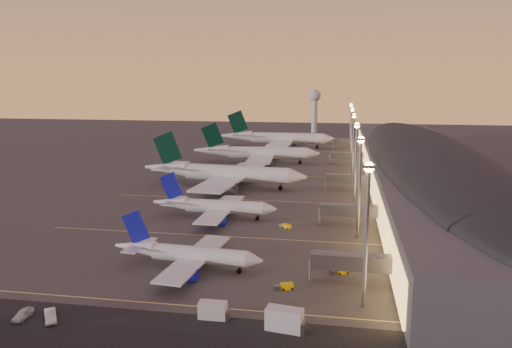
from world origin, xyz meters
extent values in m
plane|color=#3C3937|center=(0.00, 0.00, 0.00)|extent=(700.00, 700.00, 0.00)
cylinder|color=silver|center=(2.60, -27.82, 3.16)|extent=(20.95, 5.34, 3.53)
cone|color=silver|center=(14.59, -28.88, 3.16)|extent=(3.64, 3.81, 3.53)
cone|color=silver|center=(-12.38, -26.50, 3.60)|extent=(9.63, 4.34, 3.53)
cube|color=silver|center=(1.60, -27.74, 2.54)|extent=(8.61, 30.12, 0.39)
cylinder|color=#141694|center=(2.84, -21.28, 1.35)|extent=(4.89, 3.05, 2.65)
cylinder|color=#141694|center=(1.69, -34.31, 1.35)|extent=(4.89, 3.05, 2.65)
cube|color=#141694|center=(-11.91, -26.54, 8.17)|extent=(6.48, 1.10, 7.65)
cube|color=silver|center=(-11.25, -26.60, 4.13)|extent=(4.27, 10.95, 0.25)
cylinder|color=black|center=(11.27, -28.59, 0.70)|extent=(0.31, 0.31, 1.39)
cylinder|color=black|center=(11.27, -28.59, 0.49)|extent=(1.04, 0.70, 0.99)
cylinder|color=black|center=(1.16, -25.22, 0.70)|extent=(0.31, 0.31, 1.39)
cylinder|color=black|center=(1.16, -25.22, 0.49)|extent=(1.04, 0.70, 0.99)
cylinder|color=black|center=(0.72, -30.14, 0.70)|extent=(0.31, 0.31, 1.39)
cylinder|color=black|center=(0.72, -30.14, 0.49)|extent=(1.04, 0.70, 0.99)
cylinder|color=silver|center=(-1.33, 11.54, 3.47)|extent=(22.89, 4.34, 3.88)
cone|color=silver|center=(11.91, 11.27, 3.47)|extent=(3.76, 3.96, 3.88)
cone|color=silver|center=(-17.89, 11.87, 3.96)|extent=(10.38, 4.09, 3.88)
cube|color=silver|center=(-2.44, 11.56, 2.80)|extent=(7.28, 32.83, 0.43)
cylinder|color=#141694|center=(-1.56, 18.74, 1.48)|extent=(5.21, 3.02, 2.91)
cylinder|color=#141694|center=(-1.85, 4.35, 1.48)|extent=(5.21, 3.02, 2.91)
cube|color=#141694|center=(-17.37, 11.86, 8.99)|extent=(7.13, 0.73, 8.42)
cube|color=silver|center=(-16.64, 11.85, 4.54)|extent=(3.92, 11.85, 0.27)
cylinder|color=black|center=(8.24, 11.35, 0.77)|extent=(0.32, 0.32, 1.53)
cylinder|color=black|center=(8.24, 11.35, 0.54)|extent=(1.10, 0.70, 1.09)
cylinder|color=black|center=(-3.12, 14.30, 0.77)|extent=(0.32, 0.32, 1.53)
cylinder|color=black|center=(-3.12, 14.30, 0.54)|extent=(1.10, 0.70, 1.09)
cylinder|color=black|center=(-3.23, 8.86, 0.77)|extent=(0.32, 0.32, 1.53)
cylinder|color=black|center=(-3.23, 8.86, 0.54)|extent=(1.10, 0.70, 1.09)
cylinder|color=silver|center=(-6.57, 53.19, 5.37)|extent=(39.90, 10.07, 5.97)
cone|color=silver|center=(16.24, 50.79, 5.37)|extent=(6.96, 6.60, 5.97)
cone|color=silver|center=(-35.07, 56.18, 6.12)|extent=(18.36, 7.80, 5.97)
cube|color=silver|center=(-8.47, 53.39, 4.33)|extent=(17.43, 58.61, 0.66)
cylinder|color=#57595E|center=(-5.87, 65.88, 2.31)|extent=(9.34, 5.39, 4.48)
cylinder|color=#57595E|center=(-8.53, 40.62, 2.31)|extent=(9.34, 5.39, 4.48)
cube|color=black|center=(-34.19, 56.09, 13.83)|extent=(11.81, 2.12, 13.25)
cube|color=silver|center=(-32.92, 55.96, 7.02)|extent=(8.51, 21.33, 0.42)
cylinder|color=black|center=(9.93, 51.45, 1.19)|extent=(0.53, 0.53, 2.39)
cylinder|color=black|center=(9.93, 51.45, 0.84)|extent=(1.77, 1.21, 1.67)
cylinder|color=black|center=(-9.30, 57.68, 1.19)|extent=(0.53, 0.53, 2.39)
cylinder|color=black|center=(-9.30, 57.68, 0.84)|extent=(1.77, 1.21, 1.67)
cylinder|color=black|center=(-10.17, 49.36, 1.19)|extent=(0.53, 0.53, 2.39)
cylinder|color=black|center=(-10.17, 49.36, 0.84)|extent=(1.77, 1.21, 1.67)
cylinder|color=silver|center=(-3.92, 110.31, 5.13)|extent=(37.97, 7.80, 5.70)
cone|color=silver|center=(17.93, 111.54, 5.13)|extent=(6.39, 6.03, 5.70)
cone|color=silver|center=(-31.25, 108.79, 5.84)|extent=(17.32, 6.64, 5.70)
cube|color=silver|center=(-5.75, 110.21, 4.13)|extent=(14.01, 55.64, 0.63)
cylinder|color=#57595E|center=(-5.21, 122.39, 2.21)|extent=(8.74, 4.74, 4.28)
cylinder|color=#57595E|center=(-3.86, 98.17, 2.21)|extent=(8.74, 4.74, 4.28)
cube|color=black|center=(-30.40, 108.83, 13.21)|extent=(11.28, 1.48, 12.65)
cube|color=silver|center=(-29.18, 108.90, 6.70)|extent=(7.18, 20.15, 0.40)
cylinder|color=black|center=(11.89, 111.20, 1.14)|extent=(0.48, 0.48, 2.28)
cylinder|color=black|center=(11.89, 111.20, 0.80)|extent=(1.65, 1.09, 1.60)
cylinder|color=black|center=(-7.18, 114.13, 1.14)|extent=(0.48, 0.48, 2.28)
cylinder|color=black|center=(-7.18, 114.13, 0.80)|extent=(1.65, 1.09, 1.60)
cylinder|color=black|center=(-6.74, 106.16, 1.14)|extent=(0.48, 0.48, 2.28)
cylinder|color=black|center=(-6.74, 106.16, 0.80)|extent=(1.65, 1.09, 1.60)
cylinder|color=silver|center=(-0.70, 167.93, 5.76)|extent=(42.34, 6.50, 6.40)
cone|color=silver|center=(23.88, 167.87, 5.76)|extent=(6.84, 6.42, 6.40)
cone|color=silver|center=(-31.42, 168.00, 6.56)|extent=(19.13, 6.44, 6.40)
cube|color=silver|center=(-2.74, 167.93, 4.64)|extent=(12.43, 61.90, 0.70)
cylinder|color=#57595E|center=(-1.35, 181.54, 2.48)|extent=(9.57, 4.82, 4.80)
cylinder|color=#57595E|center=(-1.41, 154.31, 2.48)|extent=(9.57, 4.82, 4.80)
cube|color=black|center=(-30.46, 167.99, 14.83)|extent=(12.63, 0.99, 14.20)
cube|color=silver|center=(-29.10, 167.99, 7.52)|extent=(6.88, 22.29, 0.45)
cylinder|color=black|center=(17.08, 167.88, 1.28)|extent=(0.51, 0.51, 2.56)
cylinder|color=black|center=(17.08, 167.88, 0.90)|extent=(1.79, 1.12, 1.79)
cylinder|color=black|center=(-4.10, 172.41, 1.28)|extent=(0.51, 0.51, 2.56)
cylinder|color=black|center=(-4.10, 172.41, 0.90)|extent=(1.79, 1.12, 1.79)
cylinder|color=black|center=(-4.12, 163.45, 1.28)|extent=(0.51, 0.51, 2.56)
cylinder|color=black|center=(-4.12, 163.45, 0.90)|extent=(1.79, 1.12, 1.79)
cube|color=#49494E|center=(62.00, 72.50, 6.00)|extent=(40.00, 255.00, 12.00)
ellipsoid|color=black|center=(62.00, 72.50, 12.00)|extent=(39.00, 253.00, 10.92)
cube|color=#FFBC60|center=(41.80, 72.50, 5.00)|extent=(0.40, 244.80, 8.00)
cube|color=#57595E|center=(34.00, -30.00, 4.50)|extent=(16.00, 3.20, 3.00)
cylinder|color=slate|center=(26.00, -30.00, 2.20)|extent=(0.70, 0.70, 4.40)
cube|color=#57595E|center=(34.00, 10.00, 4.50)|extent=(16.00, 3.20, 3.00)
cylinder|color=slate|center=(26.00, 10.00, 2.20)|extent=(0.70, 0.70, 4.40)
cube|color=#57595E|center=(34.00, 55.00, 4.50)|extent=(16.00, 3.20, 3.00)
cylinder|color=slate|center=(26.00, 55.00, 2.20)|extent=(0.70, 0.70, 4.40)
cube|color=#57595E|center=(34.00, 112.00, 4.50)|extent=(16.00, 3.20, 3.00)
cylinder|color=slate|center=(26.00, 112.00, 2.20)|extent=(0.70, 0.70, 4.40)
cube|color=#57595E|center=(34.00, 168.00, 4.50)|extent=(16.00, 3.20, 3.00)
cylinder|color=slate|center=(26.00, 168.00, 2.20)|extent=(0.70, 0.70, 4.40)
cylinder|color=slate|center=(36.00, -40.00, 12.50)|extent=(0.70, 0.70, 25.00)
cube|color=slate|center=(36.00, -40.00, 25.20)|extent=(2.20, 2.20, 0.50)
sphere|color=#FAC74E|center=(36.00, -40.00, 25.00)|extent=(1.80, 1.80, 1.80)
cylinder|color=slate|center=(36.00, 0.00, 12.50)|extent=(0.70, 0.70, 25.00)
cube|color=slate|center=(36.00, 0.00, 25.20)|extent=(2.20, 2.20, 0.50)
sphere|color=#FAC74E|center=(36.00, 0.00, 25.00)|extent=(1.80, 1.80, 1.80)
cylinder|color=slate|center=(36.00, 40.00, 12.50)|extent=(0.70, 0.70, 25.00)
cube|color=slate|center=(36.00, 40.00, 25.20)|extent=(2.20, 2.20, 0.50)
sphere|color=#FAC74E|center=(36.00, 40.00, 25.00)|extent=(1.80, 1.80, 1.80)
cylinder|color=slate|center=(36.00, 85.00, 12.50)|extent=(0.70, 0.70, 25.00)
cube|color=slate|center=(36.00, 85.00, 25.20)|extent=(2.20, 2.20, 0.50)
sphere|color=#FAC74E|center=(36.00, 85.00, 25.00)|extent=(1.80, 1.80, 1.80)
cylinder|color=slate|center=(36.00, 130.00, 12.50)|extent=(0.70, 0.70, 25.00)
cube|color=slate|center=(36.00, 130.00, 25.20)|extent=(2.20, 2.20, 0.50)
sphere|color=#FAC74E|center=(36.00, 130.00, 25.00)|extent=(1.80, 1.80, 1.80)
cylinder|color=slate|center=(36.00, 175.00, 12.50)|extent=(0.70, 0.70, 25.00)
cube|color=slate|center=(36.00, 175.00, 25.20)|extent=(2.20, 2.20, 0.50)
sphere|color=#FAC74E|center=(36.00, 175.00, 25.00)|extent=(1.80, 1.80, 1.80)
cylinder|color=silver|center=(10.00, 260.00, 13.00)|extent=(4.40, 4.40, 26.00)
sphere|color=silver|center=(10.00, 260.00, 28.00)|extent=(9.00, 9.00, 9.00)
cube|color=black|center=(0.00, -56.00, 0.01)|extent=(260.00, 16.00, 0.01)
cube|color=#D8C659|center=(0.00, -45.00, 0.01)|extent=(90.00, 0.36, 0.00)
cube|color=#D8C659|center=(0.00, -5.00, 0.01)|extent=(90.00, 0.36, 0.00)
cube|color=#D8C659|center=(0.00, 35.00, 0.01)|extent=(90.00, 0.36, 0.00)
cube|color=#D8C659|center=(0.00, 80.00, 0.01)|extent=(90.00, 0.36, 0.00)
cube|color=#D8C659|center=(0.00, 135.00, 0.01)|extent=(90.00, 0.36, 0.00)
cube|color=#F0C301|center=(21.86, -34.72, 0.55)|extent=(2.73, 2.17, 1.09)
cube|color=#57595E|center=(20.16, -35.28, 0.40)|extent=(1.73, 1.67, 0.80)
cylinder|color=black|center=(22.47, -33.73, 0.22)|extent=(0.47, 0.31, 0.44)
cylinder|color=black|center=(22.94, -35.14, 0.22)|extent=(0.47, 0.31, 0.44)
cylinder|color=black|center=(20.77, -34.29, 0.22)|extent=(0.47, 0.31, 0.44)
cylinder|color=black|center=(21.24, -35.71, 0.22)|extent=(0.47, 0.31, 0.44)
cube|color=#F0C301|center=(32.31, -24.85, 0.54)|extent=(2.73, 2.26, 1.08)
cube|color=#57595E|center=(30.68, -25.53, 0.39)|extent=(1.76, 1.70, 0.78)
cylinder|color=black|center=(32.84, -23.84, 0.22)|extent=(0.47, 0.33, 0.43)
cylinder|color=black|center=(33.40, -25.19, 0.22)|extent=(0.47, 0.33, 0.43)
cylinder|color=black|center=(31.21, -24.52, 0.22)|extent=(0.47, 0.33, 0.43)
cylinder|color=black|center=(31.78, -25.87, 0.22)|extent=(0.47, 0.33, 0.43)
cube|color=#F0C301|center=(17.39, 5.16, 0.51)|extent=(2.63, 2.37, 1.02)
cube|color=#57595E|center=(15.98, 6.06, 0.37)|extent=(1.75, 1.72, 0.74)
cylinder|color=black|center=(18.47, 5.30, 0.20)|extent=(0.43, 0.36, 0.41)
cylinder|color=black|center=(17.72, 4.12, 0.20)|extent=(0.43, 0.36, 0.41)
cylinder|color=black|center=(17.06, 6.20, 0.20)|extent=(0.43, 0.36, 0.41)
cylinder|color=black|center=(16.31, 5.02, 0.20)|extent=(0.43, 0.36, 0.41)
cube|color=silver|center=(10.93, -48.82, 1.45)|extent=(4.73, 2.11, 2.91)
cube|color=#57595E|center=(12.99, -48.79, 0.77)|extent=(1.56, 1.90, 1.54)
cube|color=silver|center=(23.23, -50.72, 1.82)|extent=(6.21, 3.47, 3.64)
cube|color=#57595E|center=(25.76, -51.13, 0.96)|extent=(2.27, 2.63, 1.92)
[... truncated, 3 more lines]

